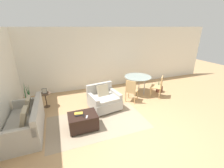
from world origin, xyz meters
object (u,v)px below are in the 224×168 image
object	(u,v)px
couch	(27,123)
dining_chair_near_right	(159,85)
tv_remote_primary	(87,117)
tv_remote_secondary	(84,116)
potted_plant	(30,104)
dining_table	(138,78)
dining_chair_near_left	(131,90)
book_stack	(79,114)
ottoman	(83,121)
side_table	(46,98)
picture_frame	(44,91)
armchair	(104,100)
potted_plant_small	(159,88)

from	to	relation	value
couch	dining_chair_near_right	world-z (taller)	same
tv_remote_primary	tv_remote_secondary	xyz separation A→B (m)	(-0.07, 0.09, 0.00)
tv_remote_primary	potted_plant	distance (m)	2.55
couch	dining_table	size ratio (longest dim) A/B	1.52
potted_plant	dining_chair_near_left	distance (m)	3.71
book_stack	potted_plant	world-z (taller)	potted_plant
ottoman	side_table	world-z (taller)	side_table
ottoman	picture_frame	xyz separation A→B (m)	(-1.02, 1.71, 0.38)
armchair	dining_table	bearing A→B (deg)	22.45
potted_plant_small	picture_frame	bearing A→B (deg)	176.19
armchair	dining_table	size ratio (longest dim) A/B	0.98
book_stack	potted_plant_small	world-z (taller)	potted_plant_small
dining_chair_near_right	ottoman	bearing A→B (deg)	-163.31
book_stack	dining_table	world-z (taller)	dining_table
side_table	picture_frame	world-z (taller)	picture_frame
side_table	dining_chair_near_left	world-z (taller)	dining_chair_near_left
picture_frame	dining_chair_near_left	xyz separation A→B (m)	(3.06, -0.73, -0.11)
potted_plant	ottoman	bearing A→B (deg)	-48.14
couch	armchair	distance (m)	2.42
book_stack	side_table	bearing A→B (deg)	119.11
picture_frame	dining_chair_near_left	world-z (taller)	dining_chair_near_left
couch	picture_frame	xyz separation A→B (m)	(0.43, 1.36, 0.33)
potted_plant	dining_chair_near_right	xyz separation A→B (m)	(4.86, -0.77, 0.31)
picture_frame	dining_table	size ratio (longest dim) A/B	0.17
tv_remote_secondary	dining_chair_near_right	size ratio (longest dim) A/B	0.17
tv_remote_primary	potted_plant_small	bearing A→B (deg)	23.37
dining_table	ottoman	bearing A→B (deg)	-148.82
side_table	picture_frame	bearing A→B (deg)	-90.00
ottoman	side_table	size ratio (longest dim) A/B	1.48
side_table	potted_plant_small	xyz separation A→B (m)	(4.71, -0.31, -0.22)
couch	dining_chair_near_right	size ratio (longest dim) A/B	1.90
potted_plant_small	dining_table	bearing A→B (deg)	168.29
side_table	dining_chair_near_left	bearing A→B (deg)	-13.36
tv_remote_primary	picture_frame	size ratio (longest dim) A/B	0.78
couch	dining_chair_near_right	bearing A→B (deg)	7.62
couch	potted_plant	xyz separation A→B (m)	(-0.12, 1.41, -0.09)
ottoman	potted_plant_small	size ratio (longest dim) A/B	1.31
tv_remote_secondary	dining_table	bearing A→B (deg)	32.45
dining_chair_near_left	couch	bearing A→B (deg)	-169.70
ottoman	potted_plant	size ratio (longest dim) A/B	0.79
ottoman	book_stack	world-z (taller)	book_stack
tv_remote_secondary	dining_chair_near_right	world-z (taller)	dining_chair_near_right
armchair	ottoman	distance (m)	1.27
book_stack	tv_remote_primary	xyz separation A→B (m)	(0.19, -0.20, -0.01)
tv_remote_primary	potted_plant_small	size ratio (longest dim) A/B	0.24
ottoman	potted_plant_small	xyz separation A→B (m)	(3.69, 1.40, -0.09)
armchair	tv_remote_primary	xyz separation A→B (m)	(-0.82, -1.04, 0.12)
couch	book_stack	bearing A→B (deg)	-12.57
tv_remote_secondary	ottoman	bearing A→B (deg)	106.08
armchair	tv_remote_secondary	world-z (taller)	armchair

